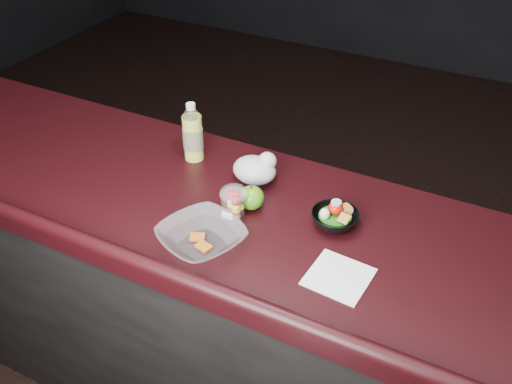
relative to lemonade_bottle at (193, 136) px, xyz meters
The scene contains 8 objects.
counter 0.71m from the lemonade_bottle, 29.36° to the right, with size 4.06×0.71×1.02m.
lemonade_bottle is the anchor object (origin of this frame).
fruit_cup 0.37m from the lemonade_bottle, 39.09° to the right, with size 0.08×0.08×0.12m.
green_apple 0.35m from the lemonade_bottle, 27.53° to the right, with size 0.08×0.08×0.08m.
plastic_bag 0.26m from the lemonade_bottle, ahead, with size 0.15×0.12×0.11m.
snack_bowl 0.59m from the lemonade_bottle, 12.08° to the right, with size 0.17×0.17×0.08m.
takeout_bowl 0.47m from the lemonade_bottle, 55.32° to the right, with size 0.31×0.31×0.06m.
paper_napkin 0.74m from the lemonade_bottle, 26.28° to the right, with size 0.16×0.16×0.00m, color white.
Camera 1 is at (0.63, -0.92, 2.11)m, focal length 40.00 mm.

